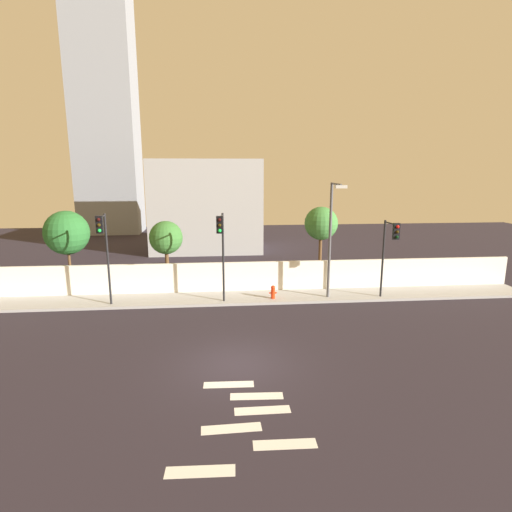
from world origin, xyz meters
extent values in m
plane|color=#262029|center=(0.00, 0.00, 0.00)|extent=(80.00, 80.00, 0.00)
cube|color=#A0A0A0|center=(0.00, 8.20, 0.07)|extent=(36.00, 2.40, 0.15)
cube|color=silver|center=(0.00, 9.49, 1.05)|extent=(36.00, 0.18, 1.80)
cube|color=silver|center=(-1.19, -5.80, 0.00)|extent=(1.81, 0.50, 0.01)
cube|color=silver|center=(1.14, -4.95, 0.00)|extent=(1.81, 0.49, 0.01)
cube|color=silver|center=(-0.34, -4.10, 0.00)|extent=(1.81, 0.50, 0.01)
cube|color=silver|center=(0.68, -3.25, 0.00)|extent=(1.80, 0.44, 0.01)
cube|color=silver|center=(0.57, -2.40, 0.00)|extent=(1.82, 0.53, 0.01)
cube|color=silver|center=(-0.36, -1.55, 0.00)|extent=(1.81, 0.51, 0.01)
cylinder|color=black|center=(-6.68, 7.55, 2.68)|extent=(0.12, 0.12, 5.07)
cylinder|color=black|center=(-6.68, 7.02, 5.12)|extent=(0.09, 1.06, 0.08)
cube|color=black|center=(-6.68, 6.49, 4.77)|extent=(0.34, 0.20, 0.90)
sphere|color=black|center=(-6.68, 6.37, 5.04)|extent=(0.18, 0.18, 0.18)
sphere|color=#33260A|center=(-6.68, 6.37, 4.76)|extent=(0.18, 0.18, 0.18)
sphere|color=#19F24C|center=(-6.68, 6.37, 4.48)|extent=(0.18, 0.18, 0.18)
cylinder|color=black|center=(8.86, 7.55, 2.42)|extent=(0.12, 0.12, 4.54)
cylinder|color=black|center=(8.91, 6.89, 4.59)|extent=(0.18, 1.32, 0.08)
cube|color=black|center=(8.96, 6.23, 4.24)|extent=(0.35, 0.23, 0.90)
sphere|color=red|center=(8.97, 6.11, 4.51)|extent=(0.18, 0.18, 0.18)
sphere|color=#33260A|center=(8.97, 6.11, 4.23)|extent=(0.18, 0.18, 0.18)
sphere|color=black|center=(8.97, 6.11, 3.95)|extent=(0.18, 0.18, 0.18)
cylinder|color=black|center=(-0.39, 7.55, 2.67)|extent=(0.12, 0.12, 5.03)
cylinder|color=black|center=(-0.47, 6.83, 5.08)|extent=(0.24, 1.45, 0.08)
cube|color=black|center=(-0.55, 6.11, 4.73)|extent=(0.36, 0.24, 0.90)
sphere|color=black|center=(-0.57, 5.99, 5.00)|extent=(0.18, 0.18, 0.18)
sphere|color=#33260A|center=(-0.57, 5.99, 4.72)|extent=(0.18, 0.18, 0.18)
sphere|color=#19F24C|center=(-0.57, 5.99, 4.44)|extent=(0.18, 0.18, 0.18)
cylinder|color=#4C4C51|center=(5.73, 7.75, 3.48)|extent=(0.16, 0.16, 6.65)
cylinder|color=#4C4C51|center=(5.70, 6.79, 6.75)|extent=(0.15, 1.92, 0.10)
cube|color=beige|center=(5.68, 5.83, 6.65)|extent=(0.61, 0.26, 0.16)
cylinder|color=red|center=(2.46, 7.71, 0.46)|extent=(0.24, 0.24, 0.61)
sphere|color=red|center=(2.46, 7.71, 0.80)|extent=(0.26, 0.26, 0.26)
cylinder|color=red|center=(2.29, 7.71, 0.49)|extent=(0.10, 0.09, 0.09)
cylinder|color=red|center=(2.63, 7.71, 0.49)|extent=(0.10, 0.09, 0.09)
cylinder|color=brown|center=(-9.75, 10.43, 1.52)|extent=(0.16, 0.16, 3.04)
sphere|color=#26632A|center=(-9.75, 10.43, 3.77)|extent=(2.66, 2.66, 2.66)
cylinder|color=brown|center=(-3.87, 10.43, 1.41)|extent=(0.23, 0.23, 2.82)
sphere|color=#356D2D|center=(-3.87, 10.43, 3.39)|extent=(2.06, 2.06, 2.06)
cylinder|color=brown|center=(5.87, 10.43, 1.79)|extent=(0.21, 0.21, 3.57)
sphere|color=#3C7B37|center=(5.87, 10.43, 4.15)|extent=(2.11, 2.11, 2.11)
cube|color=#9F9F9F|center=(-1.72, 23.49, 4.18)|extent=(10.02, 6.00, 8.36)
cube|color=gray|center=(-13.30, 35.49, 13.73)|extent=(6.91, 5.00, 27.46)
camera|label=1|loc=(-0.59, -15.00, 7.60)|focal=28.85mm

